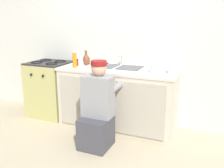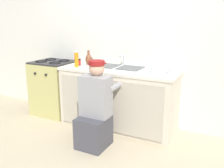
% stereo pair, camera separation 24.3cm
% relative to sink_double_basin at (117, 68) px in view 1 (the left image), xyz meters
% --- Properties ---
extents(ground_plane, '(12.00, 12.00, 0.00)m').
position_rel_sink_double_basin_xyz_m(ground_plane, '(0.00, -0.30, -0.91)').
color(ground_plane, tan).
extents(back_wall, '(6.00, 0.10, 2.50)m').
position_rel_sink_double_basin_xyz_m(back_wall, '(0.00, 0.35, 0.34)').
color(back_wall, silver).
rests_on(back_wall, ground_plane).
extents(counter_cabinet, '(1.71, 0.62, 0.85)m').
position_rel_sink_double_basin_xyz_m(counter_cabinet, '(0.00, -0.01, -0.48)').
color(counter_cabinet, beige).
rests_on(counter_cabinet, ground_plane).
extents(countertop, '(1.75, 0.62, 0.04)m').
position_rel_sink_double_basin_xyz_m(countertop, '(0.00, -0.00, -0.04)').
color(countertop, beige).
rests_on(countertop, counter_cabinet).
extents(sink_double_basin, '(0.80, 0.44, 0.19)m').
position_rel_sink_double_basin_xyz_m(sink_double_basin, '(0.00, 0.00, 0.00)').
color(sink_double_basin, silver).
rests_on(sink_double_basin, countertop).
extents(stove_range, '(0.64, 0.62, 0.92)m').
position_rel_sink_double_basin_xyz_m(stove_range, '(-1.21, -0.00, -0.45)').
color(stove_range, tan).
rests_on(stove_range, ground_plane).
extents(plumber_person, '(0.42, 0.61, 1.10)m').
position_rel_sink_double_basin_xyz_m(plumber_person, '(0.00, -0.67, -0.45)').
color(plumber_person, '#3F3F47').
rests_on(plumber_person, ground_plane).
extents(spice_bottle_pepper, '(0.04, 0.04, 0.10)m').
position_rel_sink_double_basin_xyz_m(spice_bottle_pepper, '(-0.58, 0.19, 0.03)').
color(spice_bottle_pepper, '#513823').
rests_on(spice_bottle_pepper, countertop).
extents(soap_bottle_orange, '(0.06, 0.06, 0.25)m').
position_rel_sink_double_basin_xyz_m(soap_bottle_orange, '(-0.63, -0.15, 0.09)').
color(soap_bottle_orange, orange).
rests_on(soap_bottle_orange, countertop).
extents(dish_rack_tray, '(0.28, 0.22, 0.11)m').
position_rel_sink_double_basin_xyz_m(dish_rack_tray, '(0.64, 0.00, 0.01)').
color(dish_rack_tray, '#B2B7BC').
rests_on(dish_rack_tray, countertop).
extents(vase_decorative, '(0.10, 0.10, 0.23)m').
position_rel_sink_double_basin_xyz_m(vase_decorative, '(-0.57, 0.09, 0.07)').
color(vase_decorative, brown).
rests_on(vase_decorative, countertop).
extents(spice_bottle_red, '(0.04, 0.04, 0.10)m').
position_rel_sink_double_basin_xyz_m(spice_bottle_red, '(-0.67, -0.02, 0.03)').
color(spice_bottle_red, red).
rests_on(spice_bottle_red, countertop).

